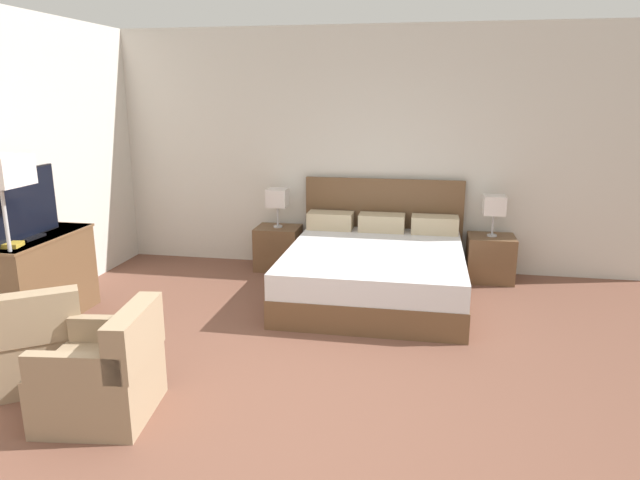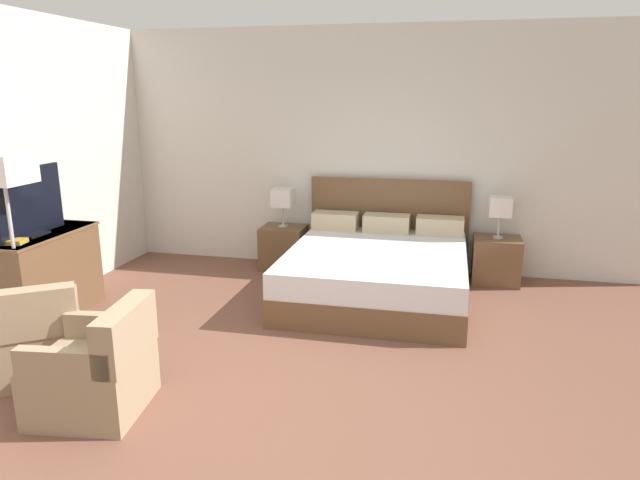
% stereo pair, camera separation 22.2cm
% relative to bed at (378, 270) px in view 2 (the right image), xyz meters
% --- Properties ---
extents(ground_plane, '(11.15, 11.15, 0.00)m').
position_rel_bed_xyz_m(ground_plane, '(-0.38, -2.68, -0.29)').
color(ground_plane, brown).
extents(wall_back, '(6.99, 0.06, 2.87)m').
position_rel_bed_xyz_m(wall_back, '(-0.38, 1.07, 1.14)').
color(wall_back, beige).
rests_on(wall_back, ground).
extents(wall_left, '(0.06, 5.52, 2.87)m').
position_rel_bed_xyz_m(wall_left, '(-3.31, -1.12, 1.14)').
color(wall_left, beige).
rests_on(wall_left, ground).
extents(bed, '(1.89, 2.12, 1.12)m').
position_rel_bed_xyz_m(bed, '(0.00, 0.00, 0.00)').
color(bed, brown).
rests_on(bed, ground).
extents(nightstand_left, '(0.52, 0.45, 0.52)m').
position_rel_bed_xyz_m(nightstand_left, '(-1.26, 0.75, -0.03)').
color(nightstand_left, brown).
rests_on(nightstand_left, ground).
extents(nightstand_right, '(0.52, 0.45, 0.52)m').
position_rel_bed_xyz_m(nightstand_right, '(1.26, 0.75, -0.03)').
color(nightstand_right, brown).
rests_on(nightstand_right, ground).
extents(table_lamp_left, '(0.24, 0.24, 0.47)m').
position_rel_bed_xyz_m(table_lamp_left, '(-1.26, 0.75, 0.59)').
color(table_lamp_left, '#B7B7BC').
rests_on(table_lamp_left, nightstand_left).
extents(table_lamp_right, '(0.24, 0.24, 0.47)m').
position_rel_bed_xyz_m(table_lamp_right, '(1.26, 0.75, 0.59)').
color(table_lamp_right, '#B7B7BC').
rests_on(table_lamp_right, nightstand_right).
extents(dresser, '(0.48, 1.16, 0.84)m').
position_rel_bed_xyz_m(dresser, '(-3.02, -1.30, 0.14)').
color(dresser, brown).
rests_on(dresser, ground).
extents(tv, '(0.18, 0.84, 0.63)m').
position_rel_bed_xyz_m(tv, '(-3.01, -1.39, 0.85)').
color(tv, black).
rests_on(tv, dresser).
extents(book_red_cover, '(0.27, 0.19, 0.04)m').
position_rel_bed_xyz_m(book_red_cover, '(-3.00, -1.68, 0.56)').
color(book_red_cover, gold).
rests_on(book_red_cover, dresser).
extents(armchair_by_window, '(0.95, 0.96, 0.76)m').
position_rel_bed_xyz_m(armchair_by_window, '(-2.34, -2.34, -0.01)').
color(armchair_by_window, '#9E8466').
rests_on(armchair_by_window, ground).
extents(armchair_companion, '(0.77, 0.76, 0.76)m').
position_rel_bed_xyz_m(armchair_companion, '(-1.56, -2.68, -0.01)').
color(armchair_companion, '#9E8466').
rests_on(armchair_companion, ground).
extents(floor_lamp, '(0.39, 0.39, 1.63)m').
position_rel_bed_xyz_m(floor_lamp, '(-2.87, -1.81, 1.12)').
color(floor_lamp, '#B7B7BC').
rests_on(floor_lamp, ground).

